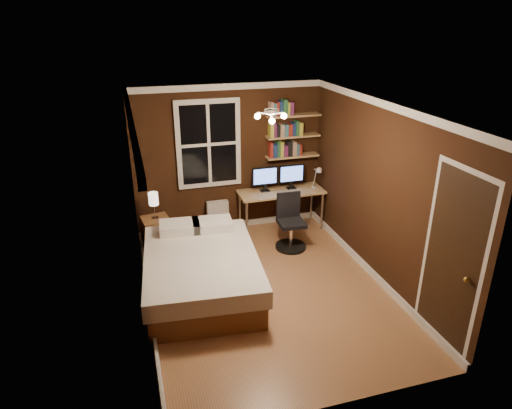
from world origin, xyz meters
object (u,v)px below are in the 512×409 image
object	(u,v)px
bedside_lamp	(154,206)
monitor_right	(291,177)
bed	(202,271)
desk_lamp	(317,177)
radiator	(218,216)
desk	(281,194)
office_chair	(290,228)
monitor_left	(265,179)
nightstand	(157,233)

from	to	relation	value
bedside_lamp	monitor_right	xyz separation A→B (m)	(2.36, 0.22, 0.17)
bed	desk_lamp	distance (m)	2.78
bed	radiator	size ratio (longest dim) A/B	3.94
desk	monitor_right	distance (m)	0.35
radiator	office_chair	world-z (taller)	office_chair
desk	monitor_right	bearing A→B (deg)	19.54
bedside_lamp	desk	distance (m)	2.16
bed	monitor_left	xyz separation A→B (m)	(1.41, 1.63, 0.62)
radiator	bedside_lamp	bearing A→B (deg)	-162.47
nightstand	office_chair	distance (m)	2.15
desk	desk_lamp	distance (m)	0.68
bed	office_chair	xyz separation A→B (m)	(1.59, 0.84, 0.03)
bed	bedside_lamp	distance (m)	1.56
nightstand	monitor_left	world-z (taller)	monitor_left
monitor_right	office_chair	bearing A→B (deg)	-110.46
monitor_left	desk_lamp	bearing A→B (deg)	-11.04
nightstand	radiator	size ratio (longest dim) A/B	0.95
nightstand	office_chair	size ratio (longest dim) A/B	0.58
desk	monitor_left	world-z (taller)	monitor_left
desk	monitor_right	xyz separation A→B (m)	(0.21, 0.07, 0.28)
nightstand	desk	bearing A→B (deg)	-4.96
bedside_lamp	office_chair	xyz separation A→B (m)	(2.07, -0.57, -0.41)
radiator	office_chair	distance (m)	1.35
bedside_lamp	bed	bearing A→B (deg)	-71.36
bedside_lamp	monitor_left	bearing A→B (deg)	6.67
desk	bed	bearing A→B (deg)	-137.10
monitor_right	desk_lamp	bearing A→B (deg)	-23.27
bed	bedside_lamp	size ratio (longest dim) A/B	5.00
bed	radiator	distance (m)	1.85
bed	office_chair	world-z (taller)	office_chair
nightstand	monitor_right	xyz separation A→B (m)	(2.36, 0.22, 0.65)
bedside_lamp	office_chair	size ratio (longest dim) A/B	0.48
bed	radiator	world-z (taller)	bed
desk	office_chair	xyz separation A→B (m)	(-0.09, -0.72, -0.31)
bedside_lamp	radiator	size ratio (longest dim) A/B	0.79
office_chair	nightstand	bearing A→B (deg)	166.81
nightstand	monitor_left	distance (m)	2.00
desk	desk_lamp	world-z (taller)	desk_lamp
bed	monitor_right	bearing A→B (deg)	45.99
radiator	monitor_right	bearing A→B (deg)	-5.25
bed	radiator	xyz separation A→B (m)	(0.60, 1.75, -0.02)
desk	radiator	bearing A→B (deg)	169.92
bed	desk_lamp	world-z (taller)	desk_lamp
desk	monitor_left	xyz separation A→B (m)	(-0.27, 0.07, 0.28)
bedside_lamp	monitor_right	bearing A→B (deg)	5.33
radiator	desk_lamp	world-z (taller)	desk_lamp
monitor_right	office_chair	world-z (taller)	monitor_right
monitor_right	monitor_left	bearing A→B (deg)	180.00
nightstand	desk_lamp	xyz separation A→B (m)	(2.76, 0.05, 0.66)
bed	nightstand	xyz separation A→B (m)	(-0.48, 1.41, -0.04)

